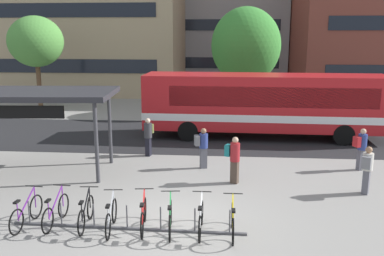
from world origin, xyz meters
name	(u,v)px	position (x,y,z in m)	size (l,w,h in m)	color
ground	(175,224)	(0.00, 0.00, 0.00)	(200.00, 200.00, 0.00)	gray
bus_lane_asphalt	(199,136)	(0.00, 10.37, 0.00)	(80.00, 7.20, 0.01)	#232326
city_bus	(263,103)	(3.21, 10.37, 1.78)	(12.09, 2.87, 3.20)	red
bike_rack	(127,226)	(-1.24, -0.44, 0.09)	(6.45, 0.24, 0.70)	#47474C
parked_bicycle_purple_0	(27,213)	(-4.05, -0.45, 0.38)	(0.52, 1.72, 0.99)	black
parked_bicycle_purple_1	(56,212)	(-3.28, -0.31, 0.38)	(0.52, 1.72, 0.99)	black
parked_bicycle_black_2	(86,214)	(-2.40, -0.36, 0.38)	(0.52, 1.72, 0.99)	black
parked_bicycle_silver_3	(111,217)	(-1.65, -0.53, 0.38)	(0.52, 1.72, 0.99)	black
parked_bicycle_red_4	(143,216)	(-0.80, -0.39, 0.38)	(0.52, 1.72, 0.99)	black
parked_bicycle_green_5	(170,219)	(-0.06, -0.50, 0.38)	(0.52, 1.72, 0.99)	black
parked_bicycle_white_6	(201,219)	(0.76, -0.47, 0.38)	(0.52, 1.72, 0.99)	black
parked_bicycle_yellow_7	(233,222)	(1.60, -0.55, 0.38)	(0.52, 1.72, 0.99)	black
transit_shelter	(25,96)	(-6.03, 4.05, 2.94)	(6.65, 3.58, 3.13)	#38383D
commuter_teal_pack_0	(234,157)	(1.68, 3.47, 0.97)	(0.60, 0.49, 1.69)	#47382D
commuter_olive_pack_1	(148,134)	(-1.95, 6.63, 0.96)	(0.40, 0.57, 1.67)	black
commuter_grey_pack_2	(203,145)	(0.48, 5.07, 0.93)	(0.59, 0.45, 1.61)	#565660
commuter_red_pack_3	(361,146)	(6.60, 5.32, 0.95)	(0.60, 0.49, 1.65)	#565660
commuter_grey_pack_4	(367,167)	(6.01, 2.75, 0.93)	(0.52, 0.60, 1.62)	#565660
street_tree_0	(246,46)	(2.60, 17.28, 4.43)	(4.51, 4.51, 6.91)	brown
street_tree_1	(36,42)	(-11.82, 17.89, 4.64)	(3.77, 3.77, 6.41)	brown
building_centre_block	(215,29)	(-0.03, 39.70, 5.66)	(15.21, 13.90, 11.32)	gray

